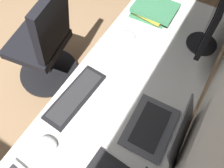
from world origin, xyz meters
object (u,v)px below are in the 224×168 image
(monitor_primary, at_px, (215,15))
(mouse_spare, at_px, (48,143))
(book_stack_near, at_px, (153,10))
(laptop_left, at_px, (162,129))
(office_chair, at_px, (45,46))
(keyboard_spare, at_px, (75,96))
(mouse_main, at_px, (129,34))

(monitor_primary, distance_m, mouse_spare, 1.16)
(book_stack_near, bearing_deg, monitor_primary, 77.87)
(laptop_left, distance_m, book_stack_near, 0.88)
(laptop_left, height_order, office_chair, office_chair)
(keyboard_spare, relative_size, book_stack_near, 1.38)
(monitor_primary, distance_m, office_chair, 1.27)
(laptop_left, relative_size, mouse_main, 3.23)
(laptop_left, distance_m, mouse_spare, 0.59)
(keyboard_spare, distance_m, office_chair, 0.75)
(keyboard_spare, height_order, mouse_main, mouse_main)
(monitor_primary, distance_m, mouse_main, 0.54)
(monitor_primary, bearing_deg, mouse_spare, -23.17)
(laptop_left, height_order, book_stack_near, laptop_left)
(keyboard_spare, bearing_deg, mouse_spare, 7.96)
(monitor_primary, height_order, mouse_spare, monitor_primary)
(monitor_primary, relative_size, keyboard_spare, 1.13)
(monitor_primary, xyz_separation_m, office_chair, (0.41, -1.08, -0.52))
(book_stack_near, relative_size, office_chair, 0.32)
(laptop_left, height_order, mouse_main, laptop_left)
(laptop_left, distance_m, keyboard_spare, 0.52)
(laptop_left, bearing_deg, mouse_main, -137.22)
(keyboard_spare, height_order, book_stack_near, book_stack_near)
(monitor_primary, xyz_separation_m, mouse_spare, (1.04, -0.45, -0.23))
(keyboard_spare, height_order, mouse_spare, mouse_spare)
(mouse_spare, distance_m, office_chair, 0.95)
(monitor_primary, relative_size, mouse_main, 4.67)
(book_stack_near, height_order, office_chair, office_chair)
(book_stack_near, xyz_separation_m, office_chair, (0.49, -0.69, -0.32))
(mouse_spare, bearing_deg, keyboard_spare, -172.04)
(office_chair, bearing_deg, laptop_left, 75.40)
(book_stack_near, bearing_deg, laptop_left, 28.27)
(mouse_main, distance_m, mouse_spare, 0.86)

